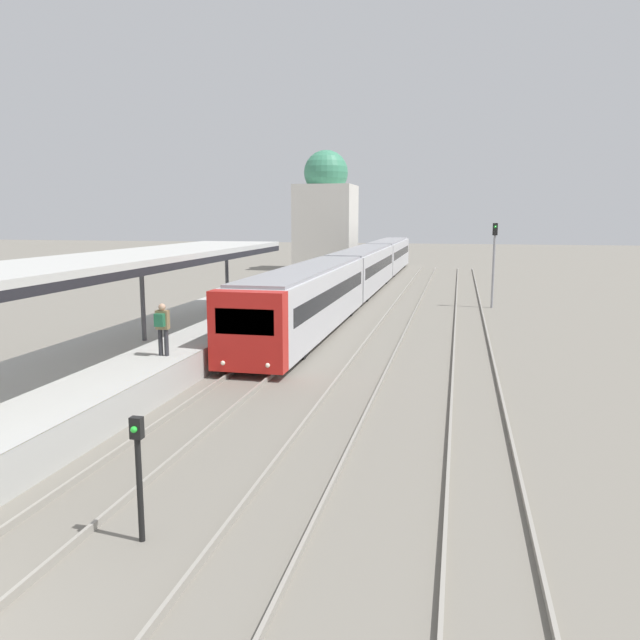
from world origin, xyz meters
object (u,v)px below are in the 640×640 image
person_on_platform (162,325)px  signal_mast_far (494,255)px  signal_post_near (138,466)px  train_near (362,268)px

person_on_platform → signal_mast_far: (11.00, 20.01, 1.15)m
signal_post_near → train_near: bearing=92.8°
signal_post_near → person_on_platform: bearing=114.3°
signal_post_near → signal_mast_far: (6.97, 28.95, 1.80)m
train_near → signal_mast_far: signal_mast_far is taller
train_near → signal_post_near: size_ratio=23.35×
train_near → signal_mast_far: 10.75m
person_on_platform → train_near: train_near is taller
train_near → signal_mast_far: size_ratio=10.14×
signal_post_near → signal_mast_far: size_ratio=0.43×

